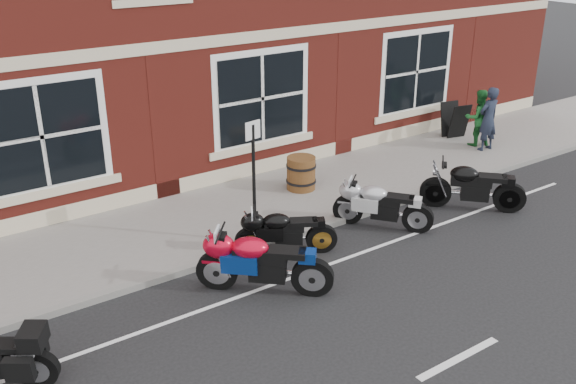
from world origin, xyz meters
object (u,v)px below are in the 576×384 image
at_px(moto_naked_black, 471,184).
at_px(pedestrian_left, 488,119).
at_px(moto_sport_silver, 381,203).
at_px(pedestrian_right, 478,118).
at_px(parking_sign, 254,174).
at_px(a_board_sign, 455,120).
at_px(moto_sport_red, 262,260).
at_px(barrel_planter, 301,173).
at_px(moto_sport_black, 284,230).

bearing_deg(moto_naked_black, pedestrian_left, -8.85).
bearing_deg(moto_sport_silver, pedestrian_right, -16.21).
xyz_separation_m(moto_naked_black, parking_sign, (-4.75, 1.13, 0.93)).
bearing_deg(a_board_sign, moto_sport_silver, -139.83).
bearing_deg(moto_naked_black, pedestrian_right, -4.94).
distance_m(moto_sport_red, pedestrian_right, 9.19).
distance_m(pedestrian_right, parking_sign, 8.14).
distance_m(moto_sport_red, parking_sign, 1.84).
xyz_separation_m(moto_sport_silver, moto_naked_black, (2.20, -0.42, 0.05)).
xyz_separation_m(moto_sport_red, a_board_sign, (8.78, 3.67, 0.01)).
xyz_separation_m(moto_sport_red, parking_sign, (0.75, 1.41, 0.90)).
height_order(moto_sport_red, a_board_sign, a_board_sign).
bearing_deg(moto_sport_red, moto_naked_black, -44.49).
relative_size(moto_sport_red, pedestrian_right, 1.18).
distance_m(pedestrian_right, barrel_planter, 5.75).
xyz_separation_m(moto_sport_red, moto_sport_black, (1.05, 0.88, -0.10)).
xyz_separation_m(moto_sport_silver, barrel_planter, (-0.30, 2.34, -0.03)).
bearing_deg(moto_sport_red, moto_sport_silver, -35.47).
bearing_deg(parking_sign, moto_sport_red, -127.99).
distance_m(moto_sport_red, barrel_planter, 4.27).
distance_m(moto_sport_red, moto_naked_black, 5.51).
xyz_separation_m(a_board_sign, barrel_planter, (-5.78, -0.63, -0.11)).
xyz_separation_m(moto_sport_black, barrel_planter, (1.95, 2.16, 0.00)).
xyz_separation_m(moto_sport_black, moto_naked_black, (4.45, -0.60, 0.08)).
bearing_deg(pedestrian_right, moto_sport_black, 36.86).
xyz_separation_m(moto_sport_red, barrel_planter, (3.00, 3.04, -0.10)).
xyz_separation_m(pedestrian_right, parking_sign, (-7.99, -1.43, 0.61)).
bearing_deg(pedestrian_right, moto_sport_red, 40.59).
relative_size(pedestrian_right, parking_sign, 0.64).
bearing_deg(moto_sport_black, a_board_sign, -40.95).
height_order(moto_naked_black, barrel_planter, moto_naked_black).
distance_m(moto_sport_black, a_board_sign, 8.22).
bearing_deg(moto_sport_black, moto_sport_red, 159.37).
relative_size(moto_naked_black, a_board_sign, 1.74).
relative_size(moto_sport_red, barrel_planter, 2.38).
distance_m(moto_sport_silver, a_board_sign, 6.23).
relative_size(pedestrian_left, barrel_planter, 2.24).
bearing_deg(a_board_sign, moto_sport_red, -145.61).
distance_m(pedestrian_right, a_board_sign, 0.87).
relative_size(moto_sport_black, moto_naked_black, 1.01).
height_order(moto_sport_black, pedestrian_left, pedestrian_left).
distance_m(moto_sport_silver, pedestrian_left, 5.62).
xyz_separation_m(moto_sport_silver, parking_sign, (-2.55, 0.72, 0.97)).
xyz_separation_m(moto_sport_silver, pedestrian_left, (5.33, 1.74, 0.44)).
bearing_deg(pedestrian_left, moto_sport_black, 13.70).
bearing_deg(moto_sport_silver, parking_sign, 126.57).
bearing_deg(barrel_planter, parking_sign, -144.20).
xyz_separation_m(a_board_sign, parking_sign, (-8.03, -2.25, 0.89)).
bearing_deg(parking_sign, barrel_planter, 25.72).
bearing_deg(barrel_planter, moto_sport_black, -132.18).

